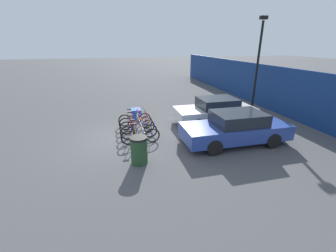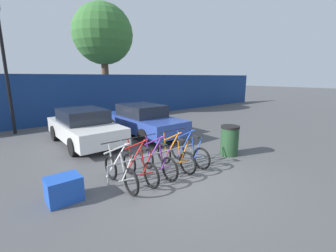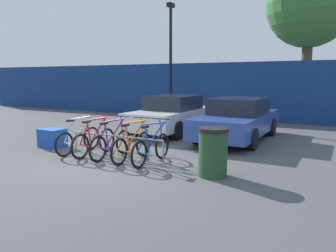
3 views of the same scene
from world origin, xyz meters
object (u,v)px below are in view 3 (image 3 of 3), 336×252
at_px(bicycle_white, 79,139).
at_px(lamp_post, 171,55).
at_px(bicycle_purple, 111,143).
at_px(bicycle_orange, 132,146).
at_px(bike_rack, 116,139).
at_px(trash_bin, 213,152).
at_px(car_blue, 238,119).
at_px(bicycle_red, 94,141).
at_px(car_white, 172,114).
at_px(bicycle_blue, 151,148).
at_px(tree_behind_hoarding, 310,5).
at_px(cargo_crate, 52,138).

height_order(bicycle_white, lamp_post, lamp_post).
distance_m(bicycle_purple, bicycle_orange, 0.64).
height_order(bike_rack, bicycle_orange, bicycle_orange).
xyz_separation_m(lamp_post, trash_bin, (5.43, -8.25, -2.65)).
distance_m(bike_rack, car_blue, 4.40).
bearing_deg(lamp_post, bicycle_red, -76.21).
bearing_deg(bicycle_purple, car_blue, 63.49).
height_order(bicycle_white, bicycle_red, same).
bearing_deg(car_blue, lamp_post, 139.72).
bearing_deg(car_white, lamp_post, 119.15).
xyz_separation_m(bike_rack, car_white, (-0.53, 4.15, 0.22)).
bearing_deg(bicycle_white, bike_rack, 7.38).
height_order(bike_rack, trash_bin, trash_bin).
bearing_deg(bicycle_blue, car_white, 112.22).
relative_size(bicycle_orange, lamp_post, 0.30).
distance_m(bicycle_purple, bicycle_blue, 1.21).
distance_m(bicycle_orange, tree_behind_hoarding, 12.23).
height_order(trash_bin, cargo_crate, trash_bin).
height_order(bicycle_blue, lamp_post, lamp_post).
height_order(bicycle_purple, lamp_post, lamp_post).
relative_size(bicycle_white, car_blue, 0.37).
height_order(bicycle_white, bicycle_purple, same).
relative_size(bicycle_white, bicycle_red, 1.00).
xyz_separation_m(bicycle_red, lamp_post, (-1.96, 7.97, 2.79)).
relative_size(bicycle_red, bicycle_orange, 1.00).
bearing_deg(lamp_post, bicycle_blue, -64.82).
height_order(bicycle_blue, car_blue, car_blue).
distance_m(trash_bin, cargo_crate, 5.30).
relative_size(bike_rack, bicycle_red, 1.69).
relative_size(bicycle_orange, car_blue, 0.37).
relative_size(lamp_post, trash_bin, 5.48).
xyz_separation_m(car_white, lamp_post, (-2.05, 3.68, 2.48)).
bearing_deg(bicycle_purple, bicycle_white, -178.53).
xyz_separation_m(bicycle_white, tree_behind_hoarding, (4.56, 10.77, 5.09)).
xyz_separation_m(bicycle_orange, cargo_crate, (-3.03, 0.20, -0.10)).
relative_size(bicycle_red, lamp_post, 0.30).
distance_m(lamp_post, cargo_crate, 8.29).
distance_m(bicycle_purple, car_blue, 4.56).
xyz_separation_m(bicycle_white, bicycle_blue, (2.35, 0.00, 0.00)).
xyz_separation_m(bicycle_purple, lamp_post, (-2.54, 7.97, 2.79)).
height_order(bicycle_orange, lamp_post, lamp_post).
relative_size(bicycle_white, trash_bin, 1.66).
bearing_deg(bicycle_white, cargo_crate, 170.92).
bearing_deg(bicycle_red, lamp_post, 106.15).
relative_size(bicycle_purple, cargo_crate, 2.44).
distance_m(bike_rack, bicycle_blue, 1.19).
distance_m(car_white, lamp_post, 4.88).
bearing_deg(bicycle_white, lamp_post, 100.13).
relative_size(bike_rack, tree_behind_hoarding, 0.38).
bearing_deg(bicycle_white, bicycle_purple, 0.16).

